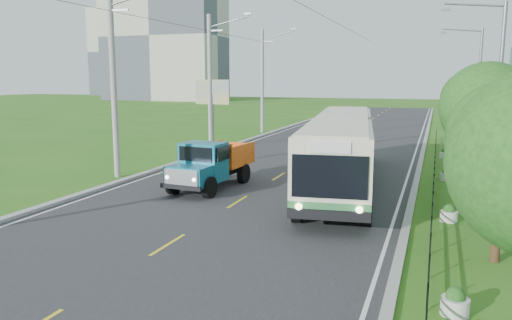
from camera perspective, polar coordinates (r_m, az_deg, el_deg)
The scene contains 27 objects.
ground at distance 16.64m, azimuth -10.02°, elevation -9.54°, with size 240.00×240.00×0.00m, color #2C6217.
road at distance 34.94m, azimuth 6.53°, elevation 0.52°, with size 14.00×120.00×0.02m, color #28282B.
curb_left at distance 37.24m, azimuth -4.30°, elevation 1.20°, with size 0.40×120.00×0.15m, color #9E9E99.
curb_right at distance 34.02m, azimuth 18.33°, elevation -0.07°, with size 0.30×120.00×0.10m, color #9E9E99.
edge_line_left at distance 37.02m, azimuth -3.52°, elevation 1.08°, with size 0.12×120.00×0.00m, color silver.
edge_line_right at distance 34.04m, azimuth 17.48°, elevation -0.07°, with size 0.12×120.00×0.00m, color silver.
centre_dash at distance 16.64m, azimuth -10.02°, elevation -9.47°, with size 0.12×2.20×0.00m, color yellow.
railing_right at distance 28.05m, azimuth 19.69°, elevation -1.56°, with size 0.04×40.00×0.60m, color black.
pole_near at distance 27.82m, azimuth -15.92°, elevation 8.49°, with size 3.51×0.32×10.00m.
pole_mid at distance 38.21m, azimuth -5.24°, elevation 8.95°, with size 3.51×0.32×10.00m.
pole_far at distance 49.34m, azimuth 0.76°, elevation 9.08°, with size 3.51×0.32×10.00m.
tree_second at distance 15.95m, azimuth 26.61°, elevation 1.77°, with size 3.18×3.26×5.30m.
tree_third at distance 21.86m, azimuth 24.96°, elevation 4.92°, with size 3.60×3.62×6.00m.
tree_fourth at distance 27.85m, azimuth 23.89°, elevation 4.94°, with size 3.24×3.31×5.40m.
tree_fifth at distance 33.82m, azimuth 23.27°, elevation 6.08°, with size 3.48×3.52×5.80m.
tree_back at distance 39.81m, azimuth 22.80°, elevation 6.20°, with size 3.30×3.36×5.50m.
streetlight_mid at distance 27.72m, azimuth 25.72°, elevation 7.53°, with size 3.02×0.20×9.07m.
streetlight_far at distance 41.68m, azimuth 23.88°, elevation 7.97°, with size 3.02×0.20×9.07m.
planter_front at distance 12.67m, azimuth 21.80°, elevation -14.93°, with size 0.64×0.64×0.67m.
planter_near at distance 20.25m, azimuth 21.18°, elevation -5.77°, with size 0.64×0.64×0.67m.
planter_mid at distance 28.06m, azimuth 20.91°, elevation -1.66°, with size 0.64×0.64×0.67m.
planter_far at distance 35.96m, azimuth 20.76°, elevation 0.66°, with size 0.64×0.64×0.67m.
billboard_left at distance 41.48m, azimuth -5.00°, elevation 7.29°, with size 3.00×0.20×5.20m.
apartment_near at distance 125.90m, azimuth -10.41°, elevation 13.63°, with size 28.00×14.00×30.00m, color #B7B2A3.
apartment_far at distance 160.14m, azimuth -13.68°, elevation 11.86°, with size 24.00×14.00×26.00m, color #B7B2A3.
bus at distance 25.37m, azimuth 9.75°, elevation 1.70°, with size 5.13×17.67×3.37m.
dump_truck at distance 24.42m, azimuth -5.12°, elevation -0.16°, with size 2.53×5.71×2.34m.
Camera 1 is at (7.97, -13.59, 5.36)m, focal length 35.00 mm.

